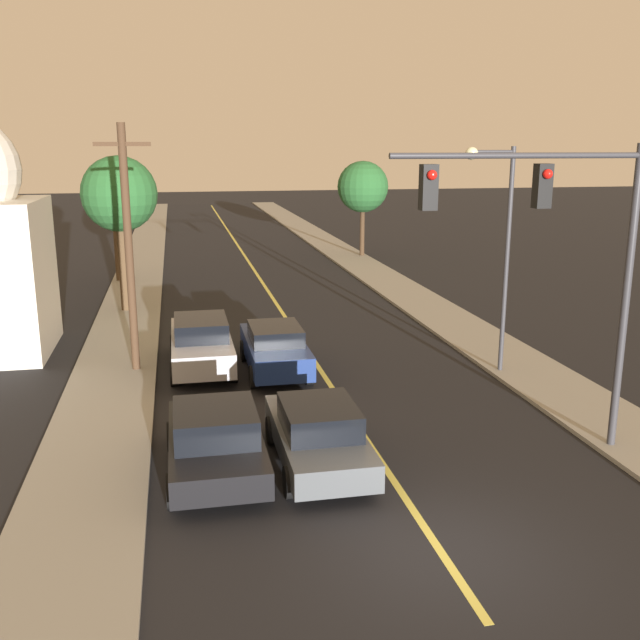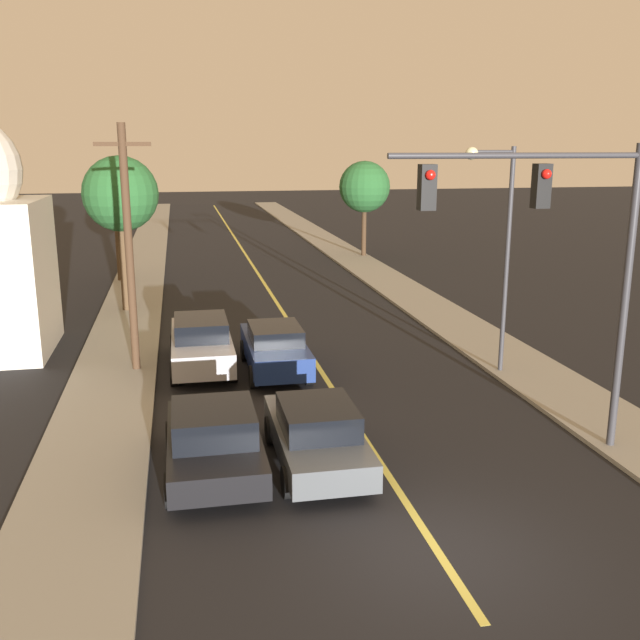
# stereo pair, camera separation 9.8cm
# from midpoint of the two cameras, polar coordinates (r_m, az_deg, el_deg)

# --- Properties ---
(ground_plane) EXTENTS (200.00, 200.00, 0.00)m
(ground_plane) POSITION_cam_midpoint_polar(r_m,az_deg,el_deg) (13.05, 9.36, -17.80)
(ground_plane) COLOR black
(road_surface) EXTENTS (9.98, 80.00, 0.01)m
(road_surface) POSITION_cam_midpoint_polar(r_m,az_deg,el_deg) (47.01, -6.30, 5.41)
(road_surface) COLOR black
(road_surface) RESTS_ON ground
(sidewalk_left) EXTENTS (2.50, 80.00, 0.12)m
(sidewalk_left) POSITION_cam_midpoint_polar(r_m,az_deg,el_deg) (46.87, -13.94, 5.13)
(sidewalk_left) COLOR gray
(sidewalk_left) RESTS_ON ground
(sidewalk_right) EXTENTS (2.50, 80.00, 0.12)m
(sidewalk_right) POSITION_cam_midpoint_polar(r_m,az_deg,el_deg) (47.96, 1.18, 5.72)
(sidewalk_right) COLOR gray
(sidewalk_right) RESTS_ON ground
(car_near_lane_front) EXTENTS (1.88, 4.36, 1.46)m
(car_near_lane_front) POSITION_cam_midpoint_polar(r_m,az_deg,el_deg) (15.56, -0.34, -9.09)
(car_near_lane_front) COLOR #474C51
(car_near_lane_front) RESTS_ON ground
(car_near_lane_second) EXTENTS (1.84, 4.47, 1.51)m
(car_near_lane_second) POSITION_cam_midpoint_polar(r_m,az_deg,el_deg) (21.83, -3.76, -2.22)
(car_near_lane_second) COLOR navy
(car_near_lane_second) RESTS_ON ground
(car_outer_lane_front) EXTENTS (2.05, 4.30, 1.52)m
(car_outer_lane_front) POSITION_cam_midpoint_polar(r_m,az_deg,el_deg) (15.35, -8.55, -9.45)
(car_outer_lane_front) COLOR black
(car_outer_lane_front) RESTS_ON ground
(car_outer_lane_second) EXTENTS (1.93, 4.88, 1.67)m
(car_outer_lane_second) POSITION_cam_midpoint_polar(r_m,az_deg,el_deg) (22.38, -9.61, -1.79)
(car_outer_lane_second) COLOR #A5A8B2
(car_outer_lane_second) RESTS_ON ground
(traffic_signal_mast) EXTENTS (5.55, 0.42, 6.73)m
(traffic_signal_mast) POSITION_cam_midpoint_polar(r_m,az_deg,el_deg) (15.80, 18.39, 6.37)
(traffic_signal_mast) COLOR #333338
(traffic_signal_mast) RESTS_ON ground
(streetlamp_right) EXTENTS (1.52, 0.36, 6.66)m
(streetlamp_right) POSITION_cam_midpoint_polar(r_m,az_deg,el_deg) (21.51, 13.88, 7.01)
(streetlamp_right) COLOR #333338
(streetlamp_right) RESTS_ON ground
(utility_pole_left) EXTENTS (1.60, 0.24, 7.31)m
(utility_pole_left) POSITION_cam_midpoint_polar(r_m,az_deg,el_deg) (21.88, -15.19, 5.80)
(utility_pole_left) COLOR #422D1E
(utility_pole_left) RESTS_ON ground
(tree_left_near) EXTENTS (2.94, 2.94, 6.11)m
(tree_left_near) POSITION_cam_midpoint_polar(r_m,az_deg,el_deg) (37.20, -16.31, 10.07)
(tree_left_near) COLOR #4C3823
(tree_left_near) RESTS_ON ground
(tree_left_far) EXTENTS (3.04, 3.04, 6.30)m
(tree_left_far) POSITION_cam_midpoint_polar(r_m,az_deg,el_deg) (30.22, -15.85, 9.56)
(tree_left_far) COLOR #4C3823
(tree_left_far) RESTS_ON ground
(tree_right_near) EXTENTS (3.11, 3.11, 5.77)m
(tree_right_near) POSITION_cam_midpoint_polar(r_m,az_deg,el_deg) (44.31, 3.38, 10.57)
(tree_right_near) COLOR #3D2B1C
(tree_right_near) RESTS_ON ground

